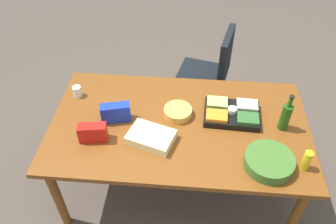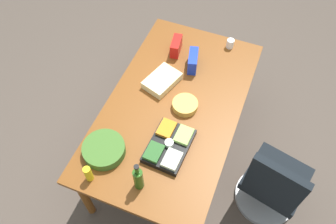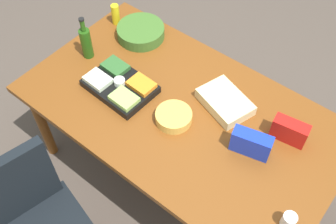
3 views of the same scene
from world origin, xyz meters
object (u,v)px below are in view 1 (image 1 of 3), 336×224
at_px(office_chair, 206,83).
at_px(veggie_tray, 232,113).
at_px(chip_bowl, 178,112).
at_px(salad_bowl, 269,162).
at_px(conference_table, 179,130).
at_px(sheet_cake, 151,137).
at_px(chip_bag_red, 93,133).
at_px(mustard_bottle, 306,160).
at_px(chip_bag_blue, 116,113).
at_px(paper_cup, 77,91).
at_px(wine_bottle, 286,116).

relative_size(office_chair, veggie_tray, 2.28).
height_order(chip_bowl, salad_bowl, salad_bowl).
distance_m(conference_table, sheet_cake, 0.29).
height_order(sheet_cake, salad_bowl, salad_bowl).
bearing_deg(veggie_tray, chip_bag_red, -162.11).
bearing_deg(salad_bowl, chip_bowl, 145.59).
bearing_deg(veggie_tray, office_chair, 100.84).
xyz_separation_m(veggie_tray, mustard_bottle, (0.46, -0.45, 0.04)).
height_order(sheet_cake, chip_bag_red, chip_bag_red).
height_order(chip_bag_blue, salad_bowl, chip_bag_blue).
height_order(office_chair, paper_cup, office_chair).
relative_size(wine_bottle, salad_bowl, 0.95).
distance_m(office_chair, sheet_cake, 1.32).
relative_size(chip_bowl, mustard_bottle, 1.41).
bearing_deg(mustard_bottle, paper_cup, 160.91).
height_order(office_chair, mustard_bottle, office_chair).
height_order(chip_bag_blue, chip_bowl, chip_bag_blue).
distance_m(wine_bottle, salad_bowl, 0.40).
height_order(conference_table, salad_bowl, salad_bowl).
bearing_deg(wine_bottle, veggie_tray, 166.75).
xyz_separation_m(wine_bottle, chip_bag_red, (-1.37, -0.24, -0.05)).
bearing_deg(sheet_cake, mustard_bottle, -8.31).
height_order(chip_bowl, chip_bag_red, chip_bag_red).
bearing_deg(chip_bag_blue, salad_bowl, -17.32).
xyz_separation_m(sheet_cake, salad_bowl, (0.81, -0.15, 0.01)).
bearing_deg(mustard_bottle, wine_bottle, 103.16).
relative_size(sheet_cake, salad_bowl, 0.97).
bearing_deg(sheet_cake, veggie_tray, 26.96).
bearing_deg(chip_bag_red, paper_cup, 118.28).
relative_size(sheet_cake, chip_bowl, 1.47).
bearing_deg(conference_table, mustard_bottle, -21.62).
distance_m(sheet_cake, chip_bowl, 0.33).
bearing_deg(chip_bag_blue, paper_cup, 146.14).
relative_size(sheet_cake, chip_bag_red, 1.60).
relative_size(mustard_bottle, salad_bowl, 0.47).
relative_size(office_chair, chip_bag_red, 4.94).
bearing_deg(conference_table, office_chair, 76.91).
relative_size(wine_bottle, mustard_bottle, 2.03).
xyz_separation_m(office_chair, mustard_bottle, (0.63, -1.33, 0.46)).
relative_size(paper_cup, chip_bowl, 0.41).
bearing_deg(sheet_cake, chip_bag_red, -176.65).
bearing_deg(office_chair, wine_bottle, -60.73).
relative_size(chip_bag_red, mustard_bottle, 1.30).
relative_size(chip_bag_blue, veggie_tray, 0.51).
distance_m(wine_bottle, mustard_bottle, 0.38).
bearing_deg(chip_bag_red, wine_bottle, 9.72).
bearing_deg(office_chair, sheet_cake, -109.65).
height_order(sheet_cake, chip_bowl, sheet_cake).
height_order(veggie_tray, mustard_bottle, mustard_bottle).
distance_m(chip_bag_red, mustard_bottle, 1.46).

